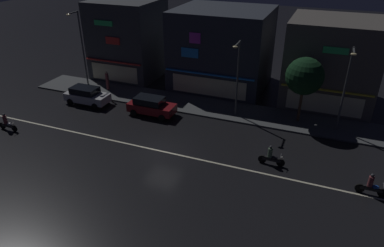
% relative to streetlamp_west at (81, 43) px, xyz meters
% --- Properties ---
extents(ground_plane, '(140.00, 140.00, 0.00)m').
position_rel_streetlamp_west_xyz_m(ground_plane, '(13.50, -9.03, -4.71)').
color(ground_plane, black).
extents(lane_divider_stripe, '(34.40, 0.16, 0.01)m').
position_rel_streetlamp_west_xyz_m(lane_divider_stripe, '(13.50, -9.03, -4.70)').
color(lane_divider_stripe, beige).
rests_on(lane_divider_stripe, ground).
extents(sidewalk_far, '(36.21, 4.02, 0.14)m').
position_rel_streetlamp_west_xyz_m(sidewalk_far, '(13.50, -0.42, -4.64)').
color(sidewalk_far, '#424447').
rests_on(sidewalk_far, ground).
extents(storefront_left_block, '(7.09, 6.91, 8.50)m').
position_rel_streetlamp_west_xyz_m(storefront_left_block, '(2.63, 4.96, -0.46)').
color(storefront_left_block, '#383A3F').
rests_on(storefront_left_block, ground).
extents(storefront_center_block, '(8.11, 7.73, 7.98)m').
position_rel_streetlamp_west_xyz_m(storefront_center_block, '(24.36, 5.38, -0.72)').
color(storefront_center_block, '#56514C').
rests_on(storefront_center_block, ground).
extents(storefront_right_block, '(9.56, 8.70, 8.13)m').
position_rel_streetlamp_west_xyz_m(storefront_right_block, '(13.50, 5.86, -0.65)').
color(storefront_right_block, '#2D333D').
rests_on(storefront_right_block, ground).
extents(streetlamp_west, '(0.44, 1.64, 7.83)m').
position_rel_streetlamp_west_xyz_m(streetlamp_west, '(0.00, 0.00, 0.00)').
color(streetlamp_west, '#47494C').
rests_on(streetlamp_west, sidewalk_far).
extents(streetlamp_mid, '(0.44, 1.64, 6.75)m').
position_rel_streetlamp_west_xyz_m(streetlamp_mid, '(17.05, -1.33, -0.56)').
color(streetlamp_mid, '#47494C').
rests_on(streetlamp_mid, sidewalk_far).
extents(streetlamp_east, '(0.44, 1.64, 7.00)m').
position_rel_streetlamp_west_xyz_m(streetlamp_east, '(25.66, -0.97, -0.43)').
color(streetlamp_east, '#47494C').
rests_on(streetlamp_east, sidewalk_far).
extents(pedestrian_on_sidewalk, '(0.33, 0.33, 1.98)m').
position_rel_streetlamp_west_xyz_m(pedestrian_on_sidewalk, '(2.93, -0.27, -3.64)').
color(pedestrian_on_sidewalk, brown).
rests_on(pedestrian_on_sidewalk, sidewalk_far).
extents(street_tree, '(3.13, 3.13, 5.70)m').
position_rel_streetlamp_west_xyz_m(street_tree, '(22.48, -0.34, -0.45)').
color(street_tree, '#473323').
rests_on(street_tree, sidewalk_far).
extents(parked_car_near_kerb, '(4.30, 1.98, 1.67)m').
position_rel_streetlamp_west_xyz_m(parked_car_near_kerb, '(9.83, -3.66, -3.84)').
color(parked_car_near_kerb, maroon).
rests_on(parked_car_near_kerb, ground).
extents(parked_car_trailing, '(4.30, 1.98, 1.67)m').
position_rel_streetlamp_west_xyz_m(parked_car_trailing, '(2.91, -3.82, -3.84)').
color(parked_car_trailing, silver).
rests_on(parked_car_trailing, ground).
extents(motorcycle_lead, '(1.90, 0.60, 1.52)m').
position_rel_streetlamp_west_xyz_m(motorcycle_lead, '(21.45, -7.72, -4.07)').
color(motorcycle_lead, black).
rests_on(motorcycle_lead, ground).
extents(motorcycle_following, '(1.90, 0.60, 1.52)m').
position_rel_streetlamp_west_xyz_m(motorcycle_following, '(27.85, -8.73, -4.07)').
color(motorcycle_following, black).
rests_on(motorcycle_following, ground).
extents(motorcycle_opposite_lane, '(1.90, 0.60, 1.52)m').
position_rel_streetlamp_west_xyz_m(motorcycle_opposite_lane, '(-0.00, -10.77, -4.07)').
color(motorcycle_opposite_lane, black).
rests_on(motorcycle_opposite_lane, ground).
extents(traffic_cone, '(0.36, 0.36, 0.55)m').
position_rel_streetlamp_west_xyz_m(traffic_cone, '(10.13, -3.40, -4.43)').
color(traffic_cone, orange).
rests_on(traffic_cone, ground).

